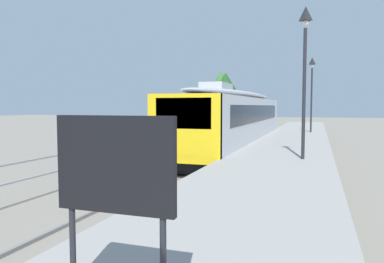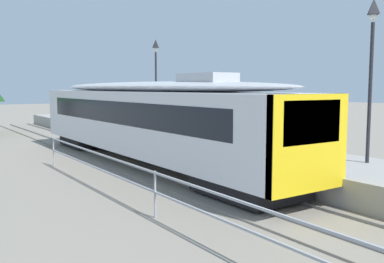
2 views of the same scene
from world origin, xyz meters
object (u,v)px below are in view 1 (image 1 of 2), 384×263
Objects in this scene: platform_lamp_mid_platform at (305,54)px; platform_notice_board at (115,171)px; commuter_train at (236,117)px; platform_lamp_far_end at (312,80)px.

platform_lamp_mid_platform is 11.05m from platform_notice_board.
platform_lamp_far_end is at bearing 57.02° from commuter_train.
commuter_train reaches higher than platform_notice_board.
commuter_train is 18.87m from platform_notice_board.
platform_lamp_mid_platform is at bearing -62.53° from commuter_train.
platform_lamp_mid_platform is at bearing -90.00° from platform_lamp_far_end.
platform_lamp_mid_platform and platform_lamp_far_end have the same top height.
platform_lamp_mid_platform is at bearing 83.23° from platform_notice_board.
platform_notice_board is at bearing -81.28° from commuter_train.
platform_notice_board is at bearing -96.77° from platform_lamp_mid_platform.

